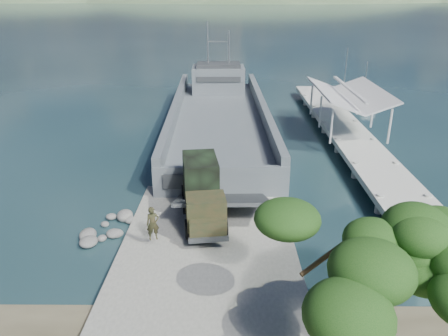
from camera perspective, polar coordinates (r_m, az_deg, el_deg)
ground at (r=26.54m, az=-2.02°, el=-9.85°), size 1400.00×1400.00×0.00m
boat_ramp at (r=25.56m, az=-2.12°, el=-10.57°), size 10.00×18.00×0.50m
shoreline_rocks at (r=27.90m, az=-14.97°, el=-8.93°), size 3.20×5.60×0.90m
distant_headlands at (r=584.66m, az=5.58°, el=20.82°), size 1000.00×240.00×48.00m
pier at (r=44.69m, az=15.93°, el=5.17°), size 6.40×44.00×6.10m
landing_craft at (r=46.45m, az=-0.63°, el=5.81°), size 10.63×38.69×11.42m
military_truck at (r=27.79m, az=-2.86°, el=-3.04°), size 3.31×7.76×3.49m
soldier at (r=25.28m, az=-9.23°, el=-7.95°), size 0.85×0.70×2.01m
sailboat_near at (r=59.03m, az=17.66°, el=7.74°), size 2.06×5.12×6.06m
sailboat_far at (r=65.97m, az=15.36°, el=9.48°), size 2.82×5.82×6.83m
overhang_tree at (r=16.77m, az=19.03°, el=-10.61°), size 7.34×6.76×6.66m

